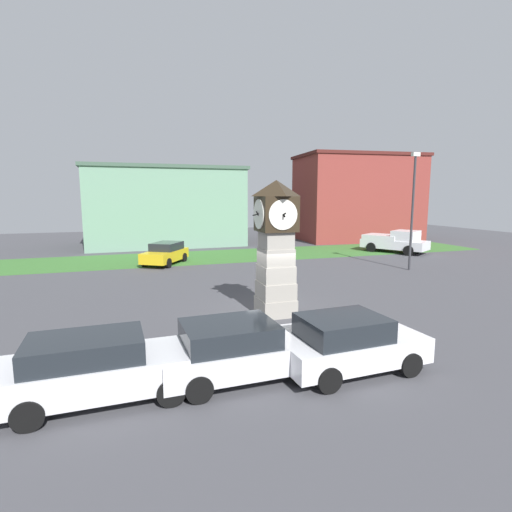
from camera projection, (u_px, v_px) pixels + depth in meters
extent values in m
plane|color=#424247|center=(269.00, 312.00, 16.01)|extent=(82.17, 82.17, 0.00)
cube|color=#9C978D|center=(275.00, 306.00, 15.65)|extent=(1.35, 1.35, 0.66)
cube|color=#9C978D|center=(276.00, 290.00, 15.56)|extent=(1.28, 1.28, 0.66)
cube|color=#A09A90|center=(276.00, 273.00, 15.46)|extent=(1.22, 1.22, 0.66)
cube|color=#9F9A90|center=(276.00, 257.00, 15.36)|extent=(1.16, 1.16, 0.66)
cube|color=#9D988E|center=(276.00, 240.00, 15.26)|extent=(1.10, 1.10, 0.66)
cube|color=#2D2316|center=(276.00, 214.00, 15.11)|extent=(1.35, 1.35, 1.32)
cylinder|color=white|center=(270.00, 213.00, 15.76)|extent=(1.11, 0.04, 1.11)
cube|color=black|center=(269.00, 213.00, 15.80)|extent=(0.06, 0.25, 0.13)
cube|color=black|center=(269.00, 213.00, 15.80)|extent=(0.04, 0.24, 0.38)
cylinder|color=white|center=(283.00, 215.00, 14.46)|extent=(1.11, 0.04, 1.11)
cube|color=black|center=(283.00, 215.00, 14.42)|extent=(0.06, 0.23, 0.17)
cube|color=black|center=(283.00, 215.00, 14.42)|extent=(0.04, 0.41, 0.17)
cylinder|color=white|center=(293.00, 214.00, 15.33)|extent=(0.04, 1.11, 1.11)
cube|color=black|center=(294.00, 214.00, 15.34)|extent=(0.19, 0.06, 0.22)
cube|color=black|center=(294.00, 214.00, 15.34)|extent=(0.36, 0.04, 0.27)
cylinder|color=white|center=(259.00, 214.00, 14.89)|extent=(0.04, 1.11, 1.11)
cube|color=black|center=(258.00, 214.00, 14.88)|extent=(0.16, 0.06, 0.24)
cube|color=black|center=(258.00, 214.00, 14.88)|extent=(0.42, 0.04, 0.12)
pyramid|color=#2D2316|center=(276.00, 188.00, 14.97)|extent=(1.42, 1.42, 0.61)
cylinder|color=maroon|center=(352.00, 329.00, 12.72)|extent=(0.24, 0.24, 0.85)
sphere|color=maroon|center=(352.00, 315.00, 12.65)|extent=(0.22, 0.22, 0.22)
cylinder|color=maroon|center=(314.00, 330.00, 12.51)|extent=(0.28, 0.28, 0.88)
sphere|color=maroon|center=(314.00, 316.00, 12.44)|extent=(0.25, 0.25, 0.25)
cube|color=silver|center=(103.00, 373.00, 9.09)|extent=(4.57, 1.86, 0.74)
cube|color=#1E2328|center=(85.00, 348.00, 8.88)|extent=(2.53, 1.67, 0.52)
cylinder|color=black|center=(162.00, 363.00, 10.38)|extent=(0.65, 0.24, 0.64)
cylinder|color=black|center=(171.00, 392.00, 8.84)|extent=(0.65, 0.24, 0.64)
cylinder|color=black|center=(41.00, 380.00, 9.44)|extent=(0.65, 0.24, 0.64)
cylinder|color=black|center=(28.00, 416.00, 7.89)|extent=(0.65, 0.24, 0.64)
cube|color=silver|center=(241.00, 355.00, 10.21)|extent=(4.22, 2.03, 0.66)
cube|color=#1E2328|center=(229.00, 333.00, 10.02)|extent=(2.34, 1.83, 0.55)
cylinder|color=black|center=(274.00, 346.00, 11.54)|extent=(0.65, 0.24, 0.64)
cylinder|color=black|center=(302.00, 372.00, 9.85)|extent=(0.65, 0.24, 0.64)
cylinder|color=black|center=(185.00, 359.00, 10.66)|extent=(0.65, 0.24, 0.64)
cylinder|color=black|center=(199.00, 389.00, 8.97)|extent=(0.65, 0.24, 0.64)
cube|color=silver|center=(351.00, 349.00, 10.62)|extent=(3.98, 2.00, 0.66)
cube|color=#1E2328|center=(343.00, 327.00, 10.42)|extent=(2.22, 1.77, 0.58)
cylinder|color=black|center=(369.00, 342.00, 11.89)|extent=(0.65, 0.25, 0.64)
cylinder|color=black|center=(410.00, 364.00, 10.28)|extent=(0.65, 0.25, 0.64)
cylinder|color=black|center=(296.00, 353.00, 11.03)|extent=(0.65, 0.25, 0.64)
cylinder|color=black|center=(329.00, 380.00, 9.43)|extent=(0.65, 0.25, 0.64)
cube|color=gold|center=(165.00, 256.00, 27.00)|extent=(3.57, 4.25, 0.68)
cube|color=#1E2328|center=(167.00, 246.00, 27.19)|extent=(2.51, 2.68, 0.53)
cylinder|color=black|center=(168.00, 263.00, 25.68)|extent=(0.53, 0.66, 0.64)
cylinder|color=black|center=(145.00, 262.00, 26.07)|extent=(0.53, 0.66, 0.64)
cylinder|color=black|center=(184.00, 257.00, 28.01)|extent=(0.53, 0.66, 0.64)
cylinder|color=black|center=(162.00, 257.00, 28.40)|extent=(0.53, 0.66, 0.64)
cube|color=silver|center=(394.00, 244.00, 32.60)|extent=(4.47, 5.43, 0.70)
cube|color=silver|center=(406.00, 236.00, 31.93)|extent=(2.65, 2.57, 0.80)
cube|color=silver|center=(383.00, 237.00, 33.17)|extent=(3.27, 3.49, 0.36)
cylinder|color=black|center=(417.00, 248.00, 32.45)|extent=(0.66, 0.83, 0.80)
cylinder|color=black|center=(409.00, 251.00, 30.92)|extent=(0.66, 0.83, 0.80)
cylinder|color=black|center=(381.00, 245.00, 34.38)|extent=(0.66, 0.83, 0.80)
cylinder|color=black|center=(371.00, 247.00, 32.85)|extent=(0.66, 0.83, 0.80)
cylinder|color=#333338|center=(412.00, 214.00, 24.57)|extent=(0.14, 0.14, 6.97)
cube|color=silver|center=(416.00, 154.00, 24.02)|extent=(0.50, 0.24, 0.24)
cube|color=gray|center=(164.00, 208.00, 37.83)|extent=(14.08, 8.82, 6.95)
cube|color=#405849|center=(163.00, 169.00, 37.28)|extent=(14.51, 9.09, 0.30)
cube|color=maroon|center=(357.00, 199.00, 41.77)|extent=(12.44, 8.57, 8.47)
cube|color=#4F1E1B|center=(358.00, 156.00, 41.11)|extent=(12.81, 8.83, 0.30)
cube|color=#386B2D|center=(188.00, 258.00, 29.84)|extent=(49.30, 6.54, 0.04)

